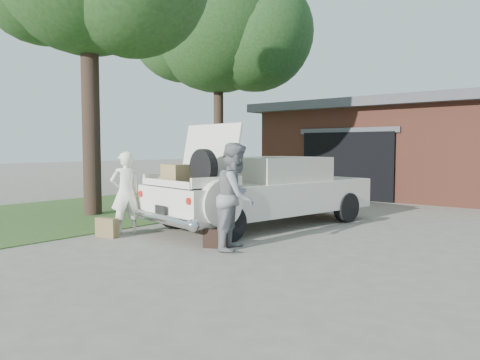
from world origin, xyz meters
The scene contains 9 objects.
ground centered at (0.00, 0.00, 0.00)m, with size 90.00×90.00×0.00m, color gray.
grass_strip centered at (-5.50, 3.00, 0.01)m, with size 6.00×16.00×0.02m, color #2D4C1E.
house centered at (0.98, 11.47, 1.67)m, with size 12.80×7.80×3.30m.
tree_back centered at (-8.60, 9.70, 7.24)m, with size 7.83×6.81×10.97m.
sedan centered at (-0.55, 2.08, 0.77)m, with size 2.91×5.51×2.16m.
woman_left centered at (-2.05, -0.45, 0.81)m, with size 0.59×0.39×1.63m, color white.
woman_right centered at (0.53, -0.15, 0.89)m, with size 0.87×0.68×1.78m, color gray.
suitcase_left centered at (-2.04, -0.90, 0.18)m, with size 0.48×0.15×0.37m, color olive.
suitcase_right centered at (0.19, -0.30, 0.16)m, with size 0.41×0.13×0.32m, color black.
Camera 1 is at (5.47, -6.09, 1.70)m, focal length 35.00 mm.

